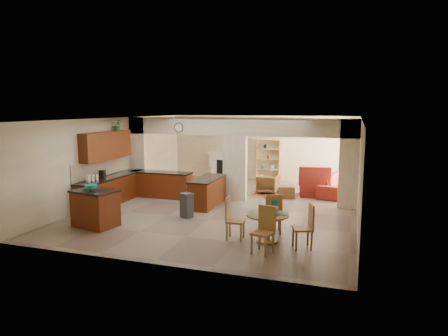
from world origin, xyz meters
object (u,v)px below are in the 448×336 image
(kitchen_island, at_px, (95,208))
(dining_table, at_px, (267,223))
(armchair, at_px, (268,184))
(sofa, at_px, (337,185))

(kitchen_island, distance_m, dining_table, 4.61)
(armchair, bearing_deg, sofa, -164.56)
(dining_table, distance_m, armchair, 5.53)
(dining_table, bearing_deg, armchair, 101.83)
(kitchen_island, distance_m, armchair, 6.58)
(dining_table, height_order, armchair, dining_table)
(dining_table, relative_size, sofa, 0.42)
(kitchen_island, xyz_separation_m, armchair, (3.47, 5.58, -0.16))
(kitchen_island, bearing_deg, dining_table, 13.47)
(sofa, height_order, armchair, sofa)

